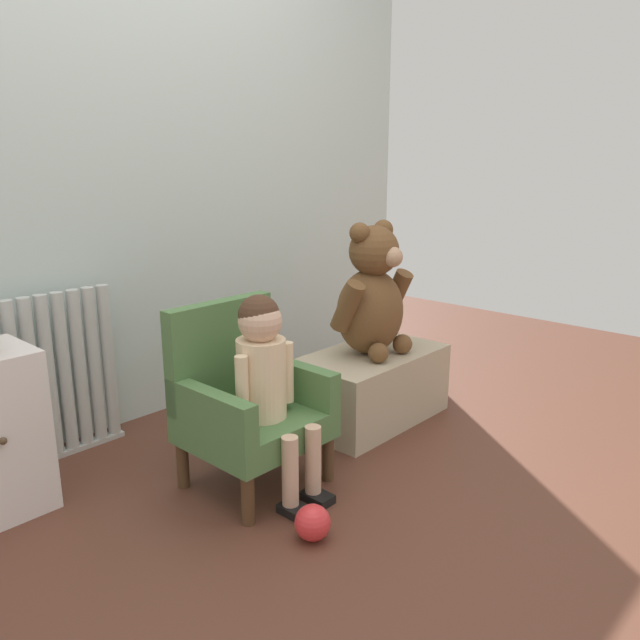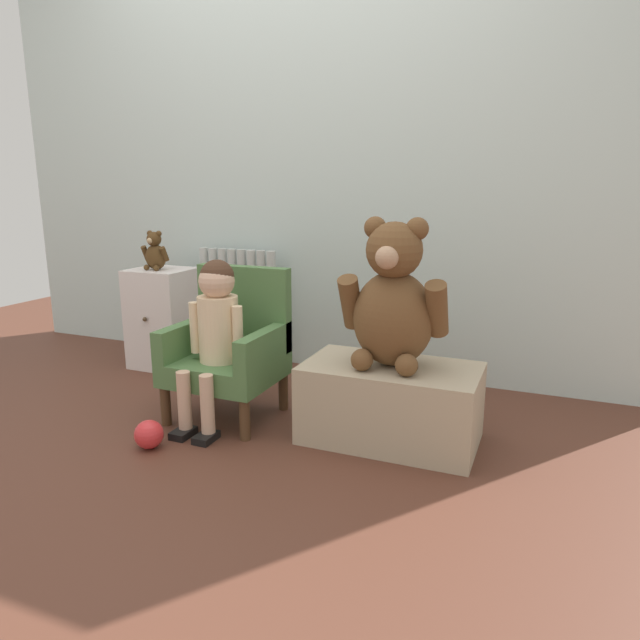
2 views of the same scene
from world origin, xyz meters
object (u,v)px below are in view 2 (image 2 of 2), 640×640
Objects in this scene: child_armchair at (231,348)px; child_figure at (215,320)px; small_dresser at (164,318)px; small_teddy_bear at (155,253)px; radiator at (238,307)px; large_teddy_bear at (393,302)px; toy_ball at (149,434)px; low_bench at (390,403)px.

child_armchair is 0.92× the size of child_figure.
small_dresser is at bearing 147.08° from child_armchair.
radiator is at bearing 34.84° from small_teddy_bear.
toy_ball is (-0.85, -0.44, -0.51)m from large_teddy_bear.
child_figure is at bearing -90.00° from child_armchair.
small_dresser is 1.55m from large_teddy_bear.
radiator is at bearing 32.02° from small_dresser.
low_bench is 1.60m from small_teddy_bear.
radiator reaches higher than small_dresser.
small_teddy_bear is (-1.45, 0.43, 0.08)m from large_teddy_bear.
small_teddy_bear is at bearing 149.02° from child_armchair.
low_bench is at bearing -32.00° from radiator.
small_dresser is 4.89× the size of toy_ball.
small_teddy_bear reaches higher than low_bench.
small_teddy_bear is at bearing -145.16° from radiator.
large_teddy_bear reaches higher than low_bench.
child_armchair is at bearing -179.73° from large_teddy_bear.
toy_ball is at bearing -55.03° from small_teddy_bear.
radiator is 0.88m from child_figure.
child_armchair is at bearing 90.00° from child_figure.
small_dresser is 1.10m from toy_ball.
small_dresser is at bearing -147.98° from radiator.
large_teddy_bear reaches higher than radiator.
low_bench is (1.45, -0.46, -0.12)m from small_dresser.
radiator is 3.09× the size of small_teddy_bear.
small_teddy_bear is at bearing -102.91° from small_dresser.
small_dresser is 0.85m from child_armchair.
low_bench is 6.06× the size of toy_ball.
low_bench is 3.23× the size of small_teddy_bear.
small_dresser reaches higher than toy_ball.
small_dresser is at bearing 77.09° from small_teddy_bear.
toy_ball is at bearing -152.57° from large_teddy_bear.
child_armchair is (0.36, -0.68, -0.02)m from radiator.
small_dresser is at bearing 141.23° from child_figure.
child_figure is at bearing -171.36° from low_bench.
child_armchair is 0.91m from small_teddy_bear.
large_teddy_bear is at bearing 27.43° from toy_ball.
small_dresser is at bearing 162.25° from low_bench.
large_teddy_bear is at bearing 0.27° from child_armchair.
toy_ball is (-0.11, -0.44, -0.25)m from child_armchair.
child_armchair reaches higher than small_dresser.
large_teddy_bear reaches higher than small_dresser.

